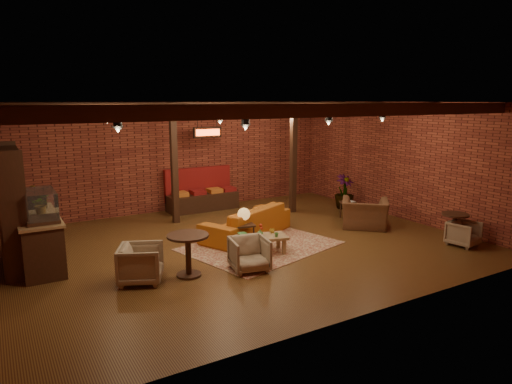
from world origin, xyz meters
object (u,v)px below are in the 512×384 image
side_table_lamp (244,217)px  armchair_far (464,232)px  sofa (246,222)px  armchair_a (141,262)px  armchair_right (365,209)px  round_table_right (455,224)px  round_table_left (188,248)px  armchair_b (249,253)px  side_table_book (349,203)px  coffee_table (260,238)px  plant_tall (346,158)px

side_table_lamp → armchair_far: 4.99m
sofa → armchair_a: armchair_a is taller
armchair_a → armchair_right: 6.08m
sofa → armchair_a: (-3.03, -1.52, 0.02)m
armchair_right → round_table_right: (0.84, -2.03, -0.03)m
sofa → round_table_left: bearing=13.5°
armchair_b → side_table_book: 4.71m
round_table_left → armchair_right: (5.19, 0.81, -0.05)m
sofa → armchair_a: 3.39m
armchair_a → round_table_right: 7.02m
armchair_right → side_table_book: (0.21, 0.84, -0.05)m
armchair_b → armchair_right: 4.22m
coffee_table → side_table_lamp: size_ratio=1.37×
sofa → armchair_b: size_ratio=3.49×
round_table_left → round_table_right: 6.16m
coffee_table → sofa: bearing=73.7°
coffee_table → side_table_book: 3.79m
armchair_right → side_table_book: armchair_right is taller
round_table_left → side_table_lamp: bearing=30.1°
round_table_left → armchair_far: (6.08, -1.44, -0.24)m
side_table_lamp → round_table_left: side_table_lamp is taller
round_table_left → armchair_a: size_ratio=1.05×
side_table_lamp → side_table_book: bearing=9.9°
sofa → coffee_table: sofa is taller
sofa → plant_tall: bearing=170.4°
armchair_a → side_table_book: armchair_a is taller
sofa → armchair_b: sofa is taller
armchair_far → coffee_table: bearing=146.2°
coffee_table → round_table_right: (4.22, -1.65, 0.12)m
sofa → armchair_far: 4.99m
armchair_a → side_table_book: 6.43m
side_table_lamp → round_table_left: 2.02m
armchair_b → plant_tall: size_ratio=0.23×
coffee_table → armchair_far: (4.26, -1.87, -0.03)m
sofa → side_table_book: sofa is taller
armchair_b → coffee_table: bearing=58.5°
sofa → side_table_book: bearing=155.4°
round_table_left → side_table_book: 5.65m
side_table_book → round_table_right: (0.63, -2.87, 0.02)m
sofa → side_table_book: size_ratio=4.31×
side_table_lamp → plant_tall: plant_tall is taller
armchair_a → armchair_right: (6.05, 0.65, 0.12)m
coffee_table → armchair_b: bearing=-132.5°
side_table_lamp → armchair_right: size_ratio=0.78×
coffee_table → round_table_left: round_table_left is taller
armchair_a → armchair_b: bearing=-78.9°
side_table_lamp → armchair_b: side_table_lamp is taller
coffee_table → armchair_a: (-2.67, -0.27, 0.04)m
coffee_table → armchair_far: bearing=-23.6°
side_table_lamp → armchair_b: 1.50m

